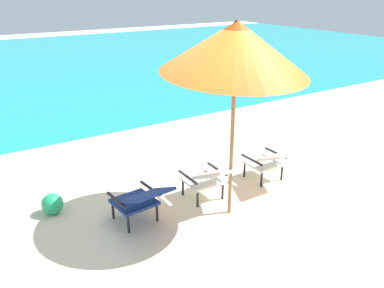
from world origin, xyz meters
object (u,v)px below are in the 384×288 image
object	(u,v)px
lounge_chair_center	(209,177)
beach_ball	(52,204)
beach_umbrella_center	(236,48)
lounge_chair_right	(272,160)
lounge_chair_left	(141,199)

from	to	relation	value
lounge_chair_center	beach_ball	size ratio (longest dim) A/B	2.94
lounge_chair_center	beach_umbrella_center	xyz separation A→B (m)	(0.08, -0.39, 1.88)
lounge_chair_right	beach_umbrella_center	size ratio (longest dim) A/B	0.33
beach_ball	beach_umbrella_center	bearing A→B (deg)	-31.70
lounge_chair_left	beach_umbrella_center	size ratio (longest dim) A/B	0.35
beach_umbrella_center	beach_ball	size ratio (longest dim) A/B	8.87
beach_ball	lounge_chair_center	bearing A→B (deg)	-24.17
beach_umbrella_center	lounge_chair_left	bearing A→B (deg)	163.18
lounge_chair_left	lounge_chair_center	xyz separation A→B (m)	(1.11, 0.03, 0.00)
lounge_chair_right	beach_umbrella_center	xyz separation A→B (m)	(-1.11, -0.37, 1.88)
lounge_chair_right	beach_ball	size ratio (longest dim) A/B	2.91
beach_umbrella_center	beach_ball	xyz separation A→B (m)	(-2.10, 1.30, -2.14)
lounge_chair_center	lounge_chair_right	distance (m)	1.19
lounge_chair_left	beach_umbrella_center	xyz separation A→B (m)	(1.19, -0.36, 1.88)
lounge_chair_left	lounge_chair_right	world-z (taller)	same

